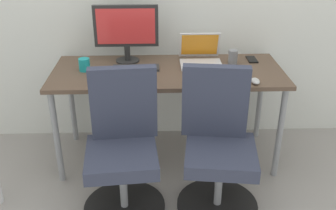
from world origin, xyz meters
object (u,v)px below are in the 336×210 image
object	(u,v)px
office_chair_left	(123,150)
open_laptop	(200,56)
coffee_mug	(84,65)
desktop_monitor	(126,30)
office_chair_right	(218,148)

from	to	relation	value
office_chair_left	open_laptop	size ratio (longest dim) A/B	3.03
open_laptop	coffee_mug	world-z (taller)	open_laptop
office_chair_left	desktop_monitor	world-z (taller)	desktop_monitor
office_chair_left	coffee_mug	world-z (taller)	office_chair_left
office_chair_right	coffee_mug	world-z (taller)	office_chair_right
open_laptop	coffee_mug	size ratio (longest dim) A/B	3.37
coffee_mug	desktop_monitor	bearing A→B (deg)	31.80
office_chair_left	open_laptop	xyz separation A→B (m)	(0.56, 0.70, 0.38)
office_chair_left	desktop_monitor	distance (m)	0.95
office_chair_right	open_laptop	world-z (taller)	open_laptop
coffee_mug	open_laptop	bearing A→B (deg)	8.52
office_chair_left	desktop_monitor	size ratio (longest dim) A/B	1.96
coffee_mug	office_chair_left	bearing A→B (deg)	-62.45
office_chair_left	coffee_mug	bearing A→B (deg)	117.55
office_chair_right	open_laptop	xyz separation A→B (m)	(-0.05, 0.70, 0.38)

